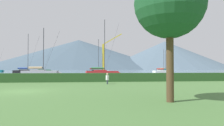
{
  "coord_description": "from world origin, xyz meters",
  "views": [
    {
      "loc": [
        5.13,
        -16.95,
        1.79
      ],
      "look_at": [
        14.77,
        65.45,
        3.91
      ],
      "focal_mm": 33.42,
      "sensor_mm": 36.0,
      "label": 1
    }
  ],
  "objects": [
    {
      "name": "ground_plane",
      "position": [
        0.0,
        0.0,
        0.0
      ],
      "size": [
        1000.0,
        1000.0,
        0.0
      ],
      "primitive_type": "plane",
      "color": "#477038"
    },
    {
      "name": "harbor_water",
      "position": [
        0.0,
        137.0,
        0.0
      ],
      "size": [
        320.0,
        246.0,
        0.0
      ],
      "primitive_type": "cube",
      "color": "slate",
      "rests_on": "ground_plane"
    },
    {
      "name": "hedge_line",
      "position": [
        0.0,
        11.0,
        0.58
      ],
      "size": [
        80.0,
        1.2,
        1.16
      ],
      "primitive_type": "cube",
      "color": "#284C23",
      "rests_on": "ground_plane"
    },
    {
      "name": "sailboat_slip_0",
      "position": [
        44.97,
        87.51,
        0.72
      ],
      "size": [
        8.7,
        2.84,
        11.14
      ],
      "rotation": [
        0.0,
        0.0,
        -0.04
      ],
      "color": "#19707A",
      "rests_on": "harbor_water"
    },
    {
      "name": "sailboat_slip_1",
      "position": [
        10.7,
        67.58,
        0.55
      ],
      "size": [
        6.67,
        2.27,
        7.86
      ],
      "rotation": [
        0.0,
        0.0,
        -0.06
      ],
      "color": "white",
      "rests_on": "harbor_water"
    },
    {
      "name": "sailboat_slip_3",
      "position": [
        8.13,
        50.37,
        0.66
      ],
      "size": [
        7.78,
        2.42,
        11.33
      ],
      "rotation": [
        0.0,
        0.0,
        -0.02
      ],
      "color": "black",
      "rests_on": "harbor_water"
    },
    {
      "name": "sailboat_slip_4",
      "position": [
        -15.43,
        80.5,
        0.74
      ],
      "size": [
        8.99,
        3.92,
        12.21
      ],
      "rotation": [
        0.0,
        0.0,
        0.18
      ],
      "color": "#236B38",
      "rests_on": "harbor_water"
    },
    {
      "name": "sailboat_slip_6",
      "position": [
        -5.7,
        33.14,
        0.77
      ],
      "size": [
        9.35,
        3.17,
        11.26
      ],
      "rotation": [
        0.0,
        0.0,
        -0.05
      ],
      "color": "#9E9EA3",
      "rests_on": "harbor_water"
    },
    {
      "name": "sailboat_slip_9",
      "position": [
        30.8,
        52.23,
        0.62
      ],
      "size": [
        7.66,
        3.33,
        8.35
      ],
      "rotation": [
        0.0,
        0.0,
        0.18
      ],
      "color": "white",
      "rests_on": "harbor_water"
    },
    {
      "name": "sailboat_slip_10",
      "position": [
        8.57,
        31.83,
        0.74
      ],
      "size": [
        8.73,
        3.29,
        13.32
      ],
      "rotation": [
        0.0,
        0.0,
        0.1
      ],
      "color": "red",
      "rests_on": "harbor_water"
    },
    {
      "name": "sailboat_slip_11",
      "position": [
        -14.7,
        53.41,
        0.74
      ],
      "size": [
        8.64,
        2.68,
        13.09
      ],
      "rotation": [
        0.0,
        0.0,
        0.02
      ],
      "color": "black",
      "rests_on": "harbor_water"
    },
    {
      "name": "person_seated_viewer",
      "position": [
        7.35,
        6.64,
        0.69
      ],
      "size": [
        0.36,
        0.57,
        1.25
      ],
      "rotation": [
        0.0,
        0.0,
        -0.13
      ],
      "color": "#2D3347",
      "rests_on": "ground_plane"
    },
    {
      "name": "dock_crane",
      "position": [
        12.31,
        74.01,
        5.73
      ],
      "size": [
        9.27,
        2.0,
        17.27
      ],
      "color": "#333338",
      "rests_on": "ground_plane"
    },
    {
      "name": "distant_hill_west_ridge",
      "position": [
        -11.63,
        374.98,
        27.31
      ],
      "size": [
        332.79,
        332.79,
        54.62
      ],
      "primitive_type": "cone",
      "color": "#425666",
      "rests_on": "ground_plane"
    },
    {
      "name": "distant_hill_central_peak",
      "position": [
        133.55,
        319.51,
        23.56
      ],
      "size": [
        211.0,
        211.0,
        47.12
      ],
      "primitive_type": "cone",
      "color": "#4C6070",
      "rests_on": "ground_plane"
    }
  ]
}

